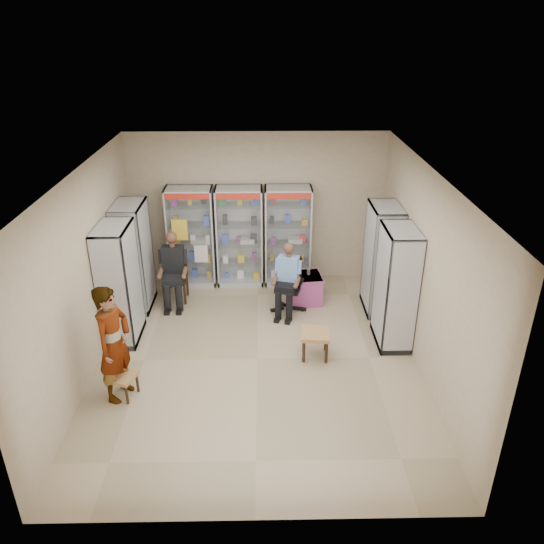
{
  "coord_description": "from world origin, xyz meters",
  "views": [
    {
      "loc": [
        0.11,
        -7.0,
        4.91
      ],
      "look_at": [
        0.25,
        0.7,
        1.2
      ],
      "focal_mm": 35.0,
      "sensor_mm": 36.0,
      "label": 1
    }
  ],
  "objects_px": {
    "cabinet_left_near": "(119,284)",
    "office_chair": "(288,285)",
    "cabinet_back_left": "(192,237)",
    "cabinet_back_mid": "(240,237)",
    "standing_man": "(114,344)",
    "seated_shopkeeper": "(289,280)",
    "pink_trunk": "(305,289)",
    "cabinet_right_far": "(382,259)",
    "woven_stool_b": "(123,385)",
    "cabinet_right_near": "(396,288)",
    "woven_stool_a": "(315,344)",
    "wooden_chair": "(176,278)",
    "cabinet_back_right": "(288,236)",
    "cabinet_left_far": "(134,257)"
  },
  "relations": [
    {
      "from": "cabinet_right_near",
      "to": "wooden_chair",
      "type": "height_order",
      "value": "cabinet_right_near"
    },
    {
      "from": "cabinet_right_far",
      "to": "office_chair",
      "type": "xyz_separation_m",
      "value": [
        -1.67,
        -0.01,
        -0.5
      ]
    },
    {
      "from": "cabinet_right_near",
      "to": "cabinet_back_mid",
      "type": "bearing_deg",
      "value": 49.16
    },
    {
      "from": "seated_shopkeeper",
      "to": "standing_man",
      "type": "distance_m",
      "value": 3.47
    },
    {
      "from": "wooden_chair",
      "to": "pink_trunk",
      "type": "relative_size",
      "value": 1.66
    },
    {
      "from": "cabinet_right_far",
      "to": "cabinet_right_near",
      "type": "height_order",
      "value": "same"
    },
    {
      "from": "cabinet_left_near",
      "to": "wooden_chair",
      "type": "distance_m",
      "value": 1.56
    },
    {
      "from": "cabinet_left_far",
      "to": "standing_man",
      "type": "bearing_deg",
      "value": 6.05
    },
    {
      "from": "cabinet_back_right",
      "to": "cabinet_left_far",
      "type": "relative_size",
      "value": 1.0
    },
    {
      "from": "cabinet_left_near",
      "to": "wooden_chair",
      "type": "bearing_deg",
      "value": 152.39
    },
    {
      "from": "cabinet_right_far",
      "to": "pink_trunk",
      "type": "xyz_separation_m",
      "value": [
        -1.33,
        0.29,
        -0.73
      ]
    },
    {
      "from": "cabinet_back_left",
      "to": "cabinet_back_mid",
      "type": "relative_size",
      "value": 1.0
    },
    {
      "from": "cabinet_back_right",
      "to": "woven_stool_b",
      "type": "relative_size",
      "value": 5.68
    },
    {
      "from": "cabinet_right_near",
      "to": "cabinet_left_far",
      "type": "xyz_separation_m",
      "value": [
        -4.46,
        1.3,
        0.0
      ]
    },
    {
      "from": "cabinet_right_far",
      "to": "cabinet_left_near",
      "type": "xyz_separation_m",
      "value": [
        -4.46,
        -0.9,
        0.0
      ]
    },
    {
      "from": "cabinet_back_mid",
      "to": "cabinet_right_far",
      "type": "relative_size",
      "value": 1.0
    },
    {
      "from": "cabinet_right_far",
      "to": "cabinet_right_near",
      "type": "bearing_deg",
      "value": -180.0
    },
    {
      "from": "cabinet_right_near",
      "to": "cabinet_left_far",
      "type": "relative_size",
      "value": 1.0
    },
    {
      "from": "wooden_chair",
      "to": "cabinet_left_near",
      "type": "bearing_deg",
      "value": -117.61
    },
    {
      "from": "pink_trunk",
      "to": "woven_stool_a",
      "type": "xyz_separation_m",
      "value": [
        0.02,
        -1.82,
        -0.05
      ]
    },
    {
      "from": "wooden_chair",
      "to": "woven_stool_a",
      "type": "height_order",
      "value": "wooden_chair"
    },
    {
      "from": "cabinet_back_mid",
      "to": "cabinet_left_near",
      "type": "height_order",
      "value": "same"
    },
    {
      "from": "pink_trunk",
      "to": "standing_man",
      "type": "xyz_separation_m",
      "value": [
        -2.85,
        -2.73,
        0.6
      ]
    },
    {
      "from": "cabinet_back_mid",
      "to": "cabinet_back_right",
      "type": "distance_m",
      "value": 0.95
    },
    {
      "from": "cabinet_back_right",
      "to": "cabinet_left_far",
      "type": "bearing_deg",
      "value": -161.81
    },
    {
      "from": "woven_stool_b",
      "to": "cabinet_right_far",
      "type": "bearing_deg",
      "value": 30.82
    },
    {
      "from": "woven_stool_b",
      "to": "cabinet_right_near",
      "type": "bearing_deg",
      "value": 18.28
    },
    {
      "from": "cabinet_back_right",
      "to": "seated_shopkeeper",
      "type": "xyz_separation_m",
      "value": [
        -0.04,
        -1.19,
        -0.36
      ]
    },
    {
      "from": "cabinet_back_left",
      "to": "cabinet_right_near",
      "type": "xyz_separation_m",
      "value": [
        3.53,
        -2.23,
        0.0
      ]
    },
    {
      "from": "wooden_chair",
      "to": "seated_shopkeeper",
      "type": "distance_m",
      "value": 2.17
    },
    {
      "from": "cabinet_back_mid",
      "to": "woven_stool_a",
      "type": "bearing_deg",
      "value": -64.41
    },
    {
      "from": "cabinet_right_far",
      "to": "standing_man",
      "type": "relative_size",
      "value": 1.15
    },
    {
      "from": "cabinet_right_far",
      "to": "woven_stool_a",
      "type": "relative_size",
      "value": 4.53
    },
    {
      "from": "office_chair",
      "to": "cabinet_left_near",
      "type": "bearing_deg",
      "value": -146.23
    },
    {
      "from": "cabinet_back_left",
      "to": "seated_shopkeeper",
      "type": "relative_size",
      "value": 1.57
    },
    {
      "from": "cabinet_right_near",
      "to": "standing_man",
      "type": "height_order",
      "value": "cabinet_right_near"
    },
    {
      "from": "cabinet_back_left",
      "to": "standing_man",
      "type": "xyz_separation_m",
      "value": [
        -0.65,
        -3.57,
        -0.13
      ]
    },
    {
      "from": "cabinet_left_far",
      "to": "wooden_chair",
      "type": "relative_size",
      "value": 2.13
    },
    {
      "from": "cabinet_back_left",
      "to": "cabinet_back_right",
      "type": "distance_m",
      "value": 1.9
    },
    {
      "from": "woven_stool_b",
      "to": "cabinet_back_right",
      "type": "bearing_deg",
      "value": 55.18
    },
    {
      "from": "cabinet_right_near",
      "to": "woven_stool_a",
      "type": "height_order",
      "value": "cabinet_right_near"
    },
    {
      "from": "cabinet_back_left",
      "to": "standing_man",
      "type": "bearing_deg",
      "value": -100.32
    },
    {
      "from": "standing_man",
      "to": "cabinet_back_mid",
      "type": "bearing_deg",
      "value": -3.84
    },
    {
      "from": "seated_shopkeeper",
      "to": "pink_trunk",
      "type": "relative_size",
      "value": 2.25
    },
    {
      "from": "office_chair",
      "to": "standing_man",
      "type": "distance_m",
      "value": 3.52
    },
    {
      "from": "cabinet_back_right",
      "to": "cabinet_back_mid",
      "type": "bearing_deg",
      "value": 180.0
    },
    {
      "from": "cabinet_left_near",
      "to": "office_chair",
      "type": "xyz_separation_m",
      "value": [
        2.79,
        0.89,
        -0.5
      ]
    },
    {
      "from": "cabinet_left_near",
      "to": "office_chair",
      "type": "relative_size",
      "value": 2.0
    },
    {
      "from": "cabinet_back_right",
      "to": "office_chair",
      "type": "height_order",
      "value": "cabinet_back_right"
    },
    {
      "from": "cabinet_back_left",
      "to": "cabinet_back_mid",
      "type": "bearing_deg",
      "value": 0.0
    }
  ]
}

